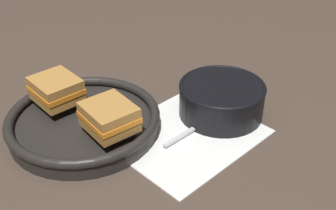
{
  "coord_description": "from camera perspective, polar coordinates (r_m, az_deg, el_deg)",
  "views": [
    {
      "loc": [
        -0.52,
        -0.43,
        0.48
      ],
      "look_at": [
        0.01,
        0.0,
        0.04
      ],
      "focal_mm": 45.0,
      "sensor_mm": 36.0,
      "label": 1
    }
  ],
  "objects": [
    {
      "name": "ground_plane",
      "position": [
        0.83,
        -0.07,
        -2.48
      ],
      "size": [
        4.0,
        4.0,
        0.0
      ],
      "primitive_type": "plane",
      "color": "#47382D"
    },
    {
      "name": "napkin",
      "position": [
        0.8,
        2.43,
        -4.02
      ],
      "size": [
        0.29,
        0.25,
        0.0
      ],
      "color": "white",
      "rests_on": "ground_plane"
    },
    {
      "name": "soup_bowl",
      "position": [
        0.84,
        7.26,
        0.96
      ],
      "size": [
        0.17,
        0.17,
        0.07
      ],
      "color": "black",
      "rests_on": "ground_plane"
    },
    {
      "name": "spoon",
      "position": [
        0.82,
        4.62,
        -2.55
      ],
      "size": [
        0.14,
        0.04,
        0.01
      ],
      "rotation": [
        0.0,
        0.0,
        -0.12
      ],
      "color": "silver",
      "rests_on": "napkin"
    },
    {
      "name": "skillet",
      "position": [
        0.81,
        -11.32,
        -2.24
      ],
      "size": [
        0.29,
        0.29,
        0.04
      ],
      "color": "black",
      "rests_on": "ground_plane"
    },
    {
      "name": "sandwich_near_left",
      "position": [
        0.84,
        -14.91,
        2.05
      ],
      "size": [
        0.09,
        0.1,
        0.05
      ],
      "rotation": [
        0.0,
        0.0,
        2.99
      ],
      "color": "#B27A38",
      "rests_on": "skillet"
    },
    {
      "name": "sandwich_near_right",
      "position": [
        0.74,
        -7.97,
        -1.58
      ],
      "size": [
        0.1,
        0.11,
        0.05
      ],
      "rotation": [
        0.0,
        0.0,
        6.06
      ],
      "color": "#B27A38",
      "rests_on": "skillet"
    }
  ]
}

